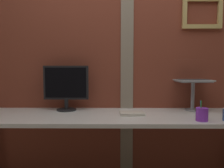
# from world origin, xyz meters

# --- Properties ---
(brick_wall_back) EXTENTS (3.51, 0.16, 2.39)m
(brick_wall_back) POSITION_xyz_m (0.00, 0.48, 1.20)
(brick_wall_back) COLOR brown
(brick_wall_back) RESTS_ON ground_plane
(desk) EXTENTS (2.38, 0.61, 0.75)m
(desk) POSITION_xyz_m (-0.10, 0.12, 0.68)
(desk) COLOR white
(desk) RESTS_ON ground_plane
(monitor) EXTENTS (0.41, 0.18, 0.41)m
(monitor) POSITION_xyz_m (-0.52, 0.30, 0.98)
(monitor) COLOR black
(monitor) RESTS_ON desk
(laptop_stand) EXTENTS (0.28, 0.22, 0.27)m
(laptop_stand) POSITION_xyz_m (0.64, 0.30, 0.93)
(laptop_stand) COLOR gray
(laptop_stand) RESTS_ON desk
(laptop) EXTENTS (0.30, 0.31, 0.20)m
(laptop) POSITION_xyz_m (0.64, 0.37, 1.07)
(laptop) COLOR #ADB2B7
(laptop) RESTS_ON laptop_stand
(pen_cup) EXTENTS (0.09, 0.09, 0.15)m
(pen_cup) POSITION_xyz_m (0.56, -0.09, 0.80)
(pen_cup) COLOR purple
(pen_cup) RESTS_ON desk
(paper_clutter_stack) EXTENTS (0.21, 0.15, 0.02)m
(paper_clutter_stack) POSITION_xyz_m (0.07, 0.12, 0.76)
(paper_clutter_stack) COLOR silver
(paper_clutter_stack) RESTS_ON desk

